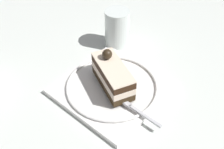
# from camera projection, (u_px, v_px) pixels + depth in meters

# --- Properties ---
(ground_plane) EXTENTS (2.40, 2.40, 0.00)m
(ground_plane) POSITION_uv_depth(u_px,v_px,m) (107.00, 90.00, 0.62)
(ground_plane) COLOR silver
(dessert_plate) EXTENTS (0.22, 0.22, 0.02)m
(dessert_plate) POSITION_uv_depth(u_px,v_px,m) (112.00, 88.00, 0.62)
(dessert_plate) COLOR white
(dessert_plate) RESTS_ON ground_plane
(cake_slice) EXTENTS (0.13, 0.09, 0.07)m
(cake_slice) POSITION_uv_depth(u_px,v_px,m) (113.00, 75.00, 0.59)
(cake_slice) COLOR #352512
(cake_slice) RESTS_ON dessert_plate
(fork) EXTENTS (0.12, 0.01, 0.00)m
(fork) POSITION_uv_depth(u_px,v_px,m) (135.00, 109.00, 0.56)
(fork) COLOR silver
(fork) RESTS_ON dessert_plate
(drink_glass_far) EXTENTS (0.06, 0.06, 0.10)m
(drink_glass_far) POSITION_uv_depth(u_px,v_px,m) (117.00, 31.00, 0.71)
(drink_glass_far) COLOR white
(drink_glass_far) RESTS_ON ground_plane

